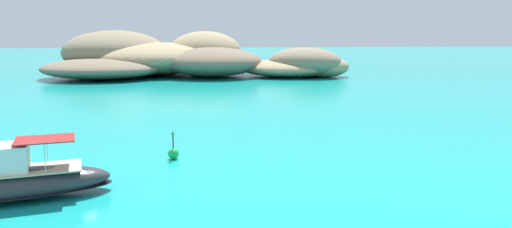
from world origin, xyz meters
TOP-DOWN VIEW (x-y plane):
  - islet_large at (-12.57, 68.01)m, footprint 32.99×29.13m
  - islet_small at (9.26, 61.87)m, footprint 19.31×16.67m
  - motorboat_charcoal at (-12.67, 11.10)m, footprint 7.77×3.95m
  - channel_buoy at (-6.77, 16.57)m, footprint 0.56×0.56m

SIDE VIEW (x-z plane):
  - channel_buoy at x=-6.77m, z-range -0.40..1.08m
  - motorboat_charcoal at x=-12.67m, z-range -0.42..1.91m
  - islet_small at x=9.26m, z-range -0.50..3.78m
  - islet_large at x=-12.57m, z-range -0.69..6.08m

